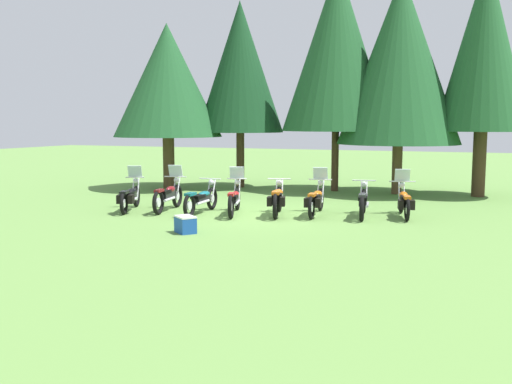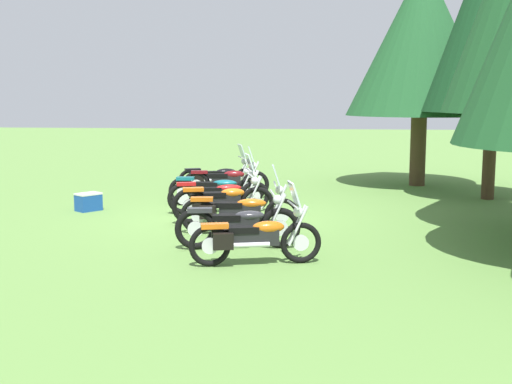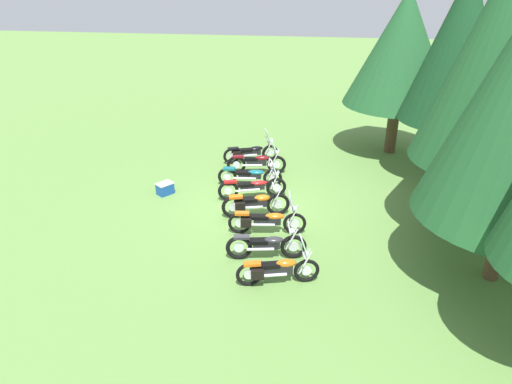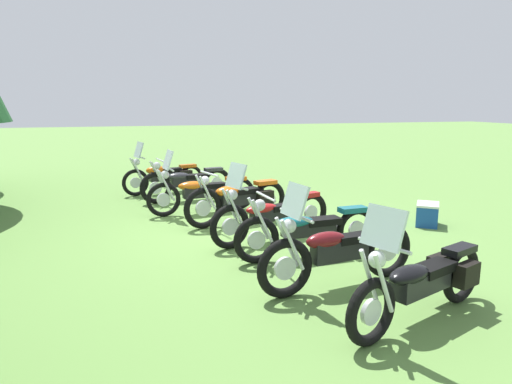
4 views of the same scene
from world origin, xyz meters
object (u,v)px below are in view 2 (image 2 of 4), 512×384
motorcycle_3 (220,193)px  motorcycle_7 (254,237)px  motorcycle_6 (239,224)px  motorcycle_2 (216,188)px  motorcycle_4 (222,201)px  picnic_cooler (88,202)px  motorcycle_1 (227,181)px  pine_tree_1 (497,7)px  motorcycle_5 (239,210)px  motorcycle_0 (217,176)px  pine_tree_0 (422,39)px

motorcycle_3 → motorcycle_7: size_ratio=1.10×
motorcycle_6 → motorcycle_2: bearing=94.3°
motorcycle_4 → picnic_cooler: motorcycle_4 is taller
motorcycle_3 → motorcycle_4: motorcycle_3 is taller
motorcycle_1 → motorcycle_3: motorcycle_1 is taller
motorcycle_3 → pine_tree_1: size_ratio=0.31×
motorcycle_6 → pine_tree_1: 9.78m
motorcycle_4 → pine_tree_1: pine_tree_1 is taller
motorcycle_5 → pine_tree_1: 9.06m
motorcycle_0 → motorcycle_1: size_ratio=0.95×
pine_tree_0 → picnic_cooler: size_ratio=9.85×
motorcycle_3 → motorcycle_4: size_ratio=1.07×
pine_tree_1 → picnic_cooler: pine_tree_1 is taller
motorcycle_0 → motorcycle_2: size_ratio=0.92×
motorcycle_1 → motorcycle_2: (1.19, -0.10, -0.04)m
motorcycle_6 → picnic_cooler: 5.43m
motorcycle_0 → picnic_cooler: bearing=-148.1°
motorcycle_3 → motorcycle_7: (4.77, 1.30, 0.01)m
motorcycle_1 → picnic_cooler: motorcycle_1 is taller
motorcycle_2 → motorcycle_5: size_ratio=1.00×
motorcycle_1 → motorcycle_4: motorcycle_1 is taller
motorcycle_3 → motorcycle_4: (1.28, 0.24, 0.02)m
motorcycle_2 → motorcycle_7: motorcycle_7 is taller
motorcycle_1 → pine_tree_0: size_ratio=0.34×
motorcycle_1 → pine_tree_0: bearing=21.3°
motorcycle_6 → picnic_cooler: (-3.57, -4.08, -0.23)m
motorcycle_0 → motorcycle_6: 7.09m
motorcycle_2 → motorcycle_3: 1.01m
pine_tree_1 → motorcycle_1: bearing=-85.2°
motorcycle_2 → motorcycle_5: bearing=-76.9°
motorcycle_7 → pine_tree_1: (-7.52, 5.43, 4.50)m
motorcycle_6 → pine_tree_0: pine_tree_0 is taller
motorcycle_5 → pine_tree_1: size_ratio=0.31×
motorcycle_4 → motorcycle_3: bearing=85.0°
motorcycle_2 → motorcycle_3: bearing=-78.8°
pine_tree_1 → motorcycle_3: bearing=-67.8°
motorcycle_7 → picnic_cooler: motorcycle_7 is taller
motorcycle_6 → pine_tree_1: (-6.41, 5.83, 4.52)m
motorcycle_0 → motorcycle_4: size_ratio=1.00×
motorcycle_1 → motorcycle_6: (5.83, 1.06, -0.02)m
pine_tree_0 → motorcycle_1: bearing=-59.7°
motorcycle_0 → motorcycle_1: bearing=-88.3°
motorcycle_4 → pine_tree_0: 9.17m
motorcycle_1 → motorcycle_4: (3.45, 0.39, 0.00)m
motorcycle_5 → pine_tree_0: 9.70m
motorcycle_3 → pine_tree_1: (-2.75, 6.74, 4.51)m
motorcycle_4 → motorcycle_6: 2.48m
motorcycle_0 → motorcycle_5: (5.58, 1.33, 0.02)m
motorcycle_0 → motorcycle_1: 1.19m
pine_tree_0 → pine_tree_1: 3.03m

